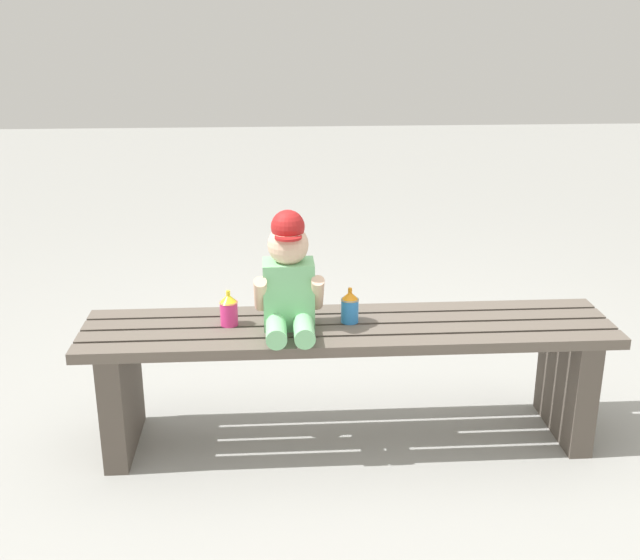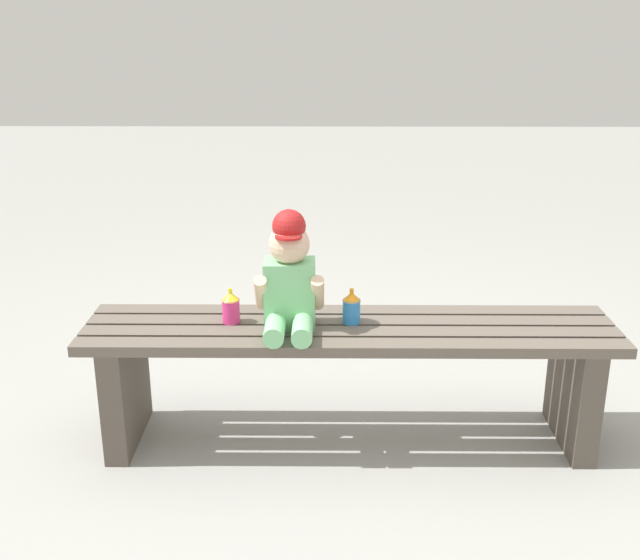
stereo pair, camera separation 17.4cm
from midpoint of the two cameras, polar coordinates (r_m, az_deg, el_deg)
name	(u,v)px [view 2 (the right image)]	position (r m, az deg, el deg)	size (l,w,h in m)	color
ground_plane	(348,439)	(2.85, 3.89, -11.59)	(16.00, 16.00, 0.00)	#999993
park_bench	(349,361)	(2.71, 4.04, -5.99)	(1.82, 0.38, 0.44)	#60564C
child_figure	(289,278)	(2.56, -0.33, 0.13)	(0.23, 0.27, 0.40)	#7FCC8C
sippy_cup_left	(231,307)	(2.65, -4.72, -1.99)	(0.06, 0.06, 0.12)	#E5337F
sippy_cup_right	(351,307)	(2.65, 4.22, -2.01)	(0.06, 0.06, 0.12)	#338CE5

